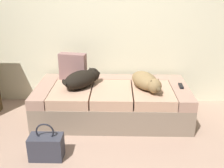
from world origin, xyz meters
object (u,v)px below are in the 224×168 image
dog_tan (146,81)px  throw_pillow (73,67)px  couch (112,102)px  handbag (46,147)px  dog_dark (82,79)px  tv_remote (181,86)px

dog_tan → throw_pillow: throw_pillow is taller
couch → throw_pillow: bearing=154.6°
throw_pillow → handbag: size_ratio=0.90×
handbag → dog_tan: bearing=36.6°
dog_dark → throw_pillow: throw_pillow is taller
couch → throw_pillow: size_ratio=5.41×
couch → dog_tan: dog_tan is taller
tv_remote → dog_dark: bearing=-176.4°
tv_remote → handbag: size_ratio=0.40×
dog_dark → dog_tan: (0.76, -0.06, -0.00)m
tv_remote → couch: bearing=-177.2°
couch → throw_pillow: throw_pillow is taller
couch → dog_dark: dog_dark is taller
dog_dark → throw_pillow: size_ratio=1.56×
tv_remote → throw_pillow: size_ratio=0.44×
dog_tan → throw_pillow: bearing=160.4°
handbag → dog_dark: bearing=72.4°
dog_dark → throw_pillow: bearing=120.6°
handbag → couch: bearing=53.8°
couch → tv_remote: tv_remote is taller
dog_dark → dog_tan: bearing=-4.9°
couch → dog_tan: bearing=-11.6°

